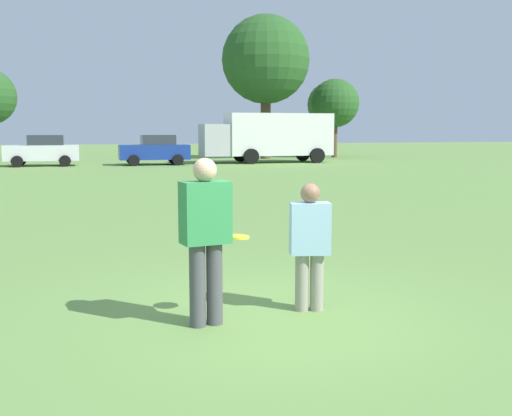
{
  "coord_description": "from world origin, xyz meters",
  "views": [
    {
      "loc": [
        -1.91,
        -6.36,
        2.08
      ],
      "look_at": [
        0.26,
        1.25,
        1.06
      ],
      "focal_mm": 42.58,
      "sensor_mm": 36.0,
      "label": 1
    }
  ],
  "objects_px": {
    "box_truck": "(269,136)",
    "parked_car_mid_right": "(43,150)",
    "player_thrower": "(205,232)",
    "player_defender": "(310,240)",
    "parked_car_near_right": "(155,150)",
    "frisbee": "(237,237)"
  },
  "relations": [
    {
      "from": "parked_car_mid_right",
      "to": "player_thrower",
      "type": "bearing_deg",
      "value": -83.75
    },
    {
      "from": "player_thrower",
      "to": "box_truck",
      "type": "height_order",
      "value": "box_truck"
    },
    {
      "from": "player_defender",
      "to": "frisbee",
      "type": "xyz_separation_m",
      "value": [
        -0.86,
        -0.02,
        0.09
      ]
    },
    {
      "from": "parked_car_mid_right",
      "to": "parked_car_near_right",
      "type": "relative_size",
      "value": 1.0
    },
    {
      "from": "parked_car_near_right",
      "to": "box_truck",
      "type": "xyz_separation_m",
      "value": [
        7.47,
        0.63,
        0.83
      ]
    },
    {
      "from": "parked_car_mid_right",
      "to": "parked_car_near_right",
      "type": "height_order",
      "value": "same"
    },
    {
      "from": "player_defender",
      "to": "box_truck",
      "type": "xyz_separation_m",
      "value": [
        9.25,
        31.57,
        0.93
      ]
    },
    {
      "from": "player_defender",
      "to": "frisbee",
      "type": "distance_m",
      "value": 0.87
    },
    {
      "from": "box_truck",
      "to": "parked_car_near_right",
      "type": "bearing_deg",
      "value": -175.18
    },
    {
      "from": "parked_car_mid_right",
      "to": "frisbee",
      "type": "bearing_deg",
      "value": -83.01
    },
    {
      "from": "box_truck",
      "to": "parked_car_mid_right",
      "type": "bearing_deg",
      "value": -179.66
    },
    {
      "from": "frisbee",
      "to": "parked_car_mid_right",
      "type": "height_order",
      "value": "parked_car_mid_right"
    },
    {
      "from": "player_thrower",
      "to": "box_truck",
      "type": "distance_m",
      "value": 33.47
    },
    {
      "from": "player_thrower",
      "to": "parked_car_near_right",
      "type": "height_order",
      "value": "parked_car_near_right"
    },
    {
      "from": "player_thrower",
      "to": "player_defender",
      "type": "bearing_deg",
      "value": 9.16
    },
    {
      "from": "frisbee",
      "to": "box_truck",
      "type": "bearing_deg",
      "value": 72.26
    },
    {
      "from": "player_thrower",
      "to": "frisbee",
      "type": "xyz_separation_m",
      "value": [
        0.39,
        0.18,
        -0.1
      ]
    },
    {
      "from": "player_thrower",
      "to": "parked_car_mid_right",
      "type": "relative_size",
      "value": 0.43
    },
    {
      "from": "player_defender",
      "to": "parked_car_mid_right",
      "type": "distance_m",
      "value": 31.84
    },
    {
      "from": "player_defender",
      "to": "box_truck",
      "type": "bearing_deg",
      "value": 73.68
    },
    {
      "from": "player_defender",
      "to": "parked_car_near_right",
      "type": "xyz_separation_m",
      "value": [
        1.78,
        30.94,
        0.1
      ]
    },
    {
      "from": "frisbee",
      "to": "box_truck",
      "type": "relative_size",
      "value": 0.03
    }
  ]
}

